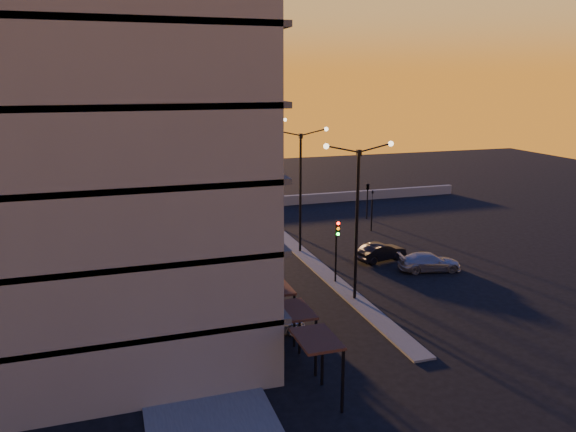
{
  "coord_description": "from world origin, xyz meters",
  "views": [
    {
      "loc": [
        -13.61,
        -28.88,
        13.02
      ],
      "look_at": [
        -1.94,
        7.05,
        3.71
      ],
      "focal_mm": 35.0,
      "sensor_mm": 36.0,
      "label": 1
    }
  ],
  "objects_px": {
    "streetlamp_mid": "(300,181)",
    "car_sedan": "(381,252)",
    "car_wagon": "(429,262)",
    "traffic_light_main": "(337,241)",
    "car_hatchback": "(263,320)"
  },
  "relations": [
    {
      "from": "streetlamp_mid",
      "to": "car_sedan",
      "type": "relative_size",
      "value": 2.43
    },
    {
      "from": "streetlamp_mid",
      "to": "car_wagon",
      "type": "xyz_separation_m",
      "value": [
        7.15,
        -6.74,
        -4.97
      ]
    },
    {
      "from": "car_sedan",
      "to": "traffic_light_main",
      "type": "bearing_deg",
      "value": 111.54
    },
    {
      "from": "traffic_light_main",
      "to": "car_wagon",
      "type": "distance_m",
      "value": 7.51
    },
    {
      "from": "car_sedan",
      "to": "car_wagon",
      "type": "bearing_deg",
      "value": -158.46
    },
    {
      "from": "traffic_light_main",
      "to": "car_sedan",
      "type": "relative_size",
      "value": 1.09
    },
    {
      "from": "streetlamp_mid",
      "to": "traffic_light_main",
      "type": "bearing_deg",
      "value": -90.0
    },
    {
      "from": "streetlamp_mid",
      "to": "car_hatchback",
      "type": "distance_m",
      "value": 15.07
    },
    {
      "from": "car_sedan",
      "to": "car_wagon",
      "type": "height_order",
      "value": "car_sedan"
    },
    {
      "from": "traffic_light_main",
      "to": "car_hatchback",
      "type": "xyz_separation_m",
      "value": [
        -6.5,
        -5.58,
        -2.13
      ]
    },
    {
      "from": "streetlamp_mid",
      "to": "car_wagon",
      "type": "bearing_deg",
      "value": -43.3
    },
    {
      "from": "car_hatchback",
      "to": "car_wagon",
      "type": "height_order",
      "value": "car_hatchback"
    },
    {
      "from": "traffic_light_main",
      "to": "car_hatchback",
      "type": "relative_size",
      "value": 0.96
    },
    {
      "from": "streetlamp_mid",
      "to": "car_sedan",
      "type": "bearing_deg",
      "value": -36.12
    },
    {
      "from": "traffic_light_main",
      "to": "car_sedan",
      "type": "xyz_separation_m",
      "value": [
        5.0,
        3.48,
        -2.24
      ]
    }
  ]
}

